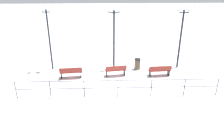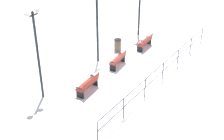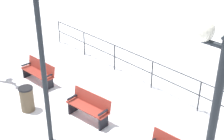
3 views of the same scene
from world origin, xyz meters
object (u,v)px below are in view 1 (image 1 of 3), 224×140
(bench_nearest, at_px, (160,70))
(bench_second, at_px, (116,70))
(lamppost_middle, at_px, (114,33))
(trash_bin, at_px, (137,64))
(bench_third, at_px, (71,72))
(lamppost_far, at_px, (48,27))
(lamppost_near, at_px, (182,29))

(bench_nearest, height_order, bench_second, bench_second)
(bench_nearest, height_order, lamppost_middle, lamppost_middle)
(bench_second, bearing_deg, trash_bin, -63.41)
(bench_third, bearing_deg, bench_second, -92.04)
(bench_nearest, xyz_separation_m, trash_bin, (1.31, 1.48, -0.02))
(bench_nearest, distance_m, trash_bin, 1.98)
(lamppost_far, xyz_separation_m, trash_bin, (-0.28, -6.77, -2.97))
(trash_bin, bearing_deg, bench_nearest, -131.40)
(lamppost_near, xyz_separation_m, lamppost_middle, (0.00, 5.16, -0.25))
(lamppost_middle, relative_size, trash_bin, 5.31)
(trash_bin, bearing_deg, lamppost_far, 87.65)
(bench_nearest, distance_m, bench_third, 6.54)
(bench_second, distance_m, trash_bin, 2.16)
(bench_third, distance_m, trash_bin, 5.25)
(bench_nearest, relative_size, bench_second, 1.05)
(lamppost_middle, distance_m, lamppost_far, 4.93)
(bench_nearest, relative_size, lamppost_middle, 0.36)
(lamppost_far, relative_size, trash_bin, 5.47)
(lamppost_far, bearing_deg, bench_third, -134.90)
(bench_second, height_order, lamppost_middle, lamppost_middle)
(bench_nearest, bearing_deg, lamppost_far, 74.85)
(bench_second, relative_size, lamppost_near, 0.35)
(lamppost_middle, bearing_deg, bench_nearest, -115.36)
(bench_third, distance_m, lamppost_far, 3.81)
(bench_nearest, distance_m, lamppost_far, 8.90)
(lamppost_middle, bearing_deg, lamppost_far, 90.00)
(bench_third, xyz_separation_m, lamppost_near, (1.71, -8.35, 2.69))
(bench_third, height_order, lamppost_middle, lamppost_middle)
(bench_third, bearing_deg, lamppost_middle, -67.47)
(lamppost_near, height_order, trash_bin, lamppost_near)
(bench_second, xyz_separation_m, trash_bin, (1.23, -1.78, -0.04))
(lamppost_near, bearing_deg, bench_third, 101.56)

